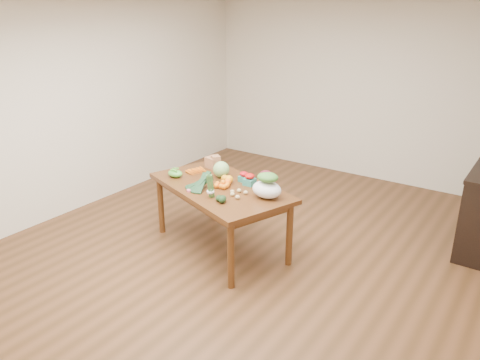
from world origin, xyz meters
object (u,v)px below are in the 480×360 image
Objects in this scene: paper_bag at (213,162)px; salad_bag at (267,186)px; kale_bunch at (197,182)px; dining_table at (221,217)px; asparagus_bundle at (210,186)px; mandarin_cluster at (223,184)px; cabbage at (221,169)px.

salad_bag reaches higher than paper_bag.
kale_bunch is (0.29, -0.65, 0.00)m from paper_bag.
paper_bag is at bearing 154.99° from dining_table.
asparagus_bundle is 0.57m from salad_bag.
salad_bag is (0.59, 0.01, 0.50)m from dining_table.
mandarin_cluster is (0.06, -0.03, 0.42)m from dining_table.
salad_bag reaches higher than kale_bunch.
paper_bag is 1.20× the size of cabbage.
dining_table is at bearing 130.06° from asparagus_bundle.
salad_bag is at bearing -16.07° from cabbage.
paper_bag is at bearing 144.18° from cabbage.
asparagus_bundle is (0.55, -0.74, 0.05)m from paper_bag.
asparagus_bundle is (0.12, -0.32, 0.50)m from dining_table.
dining_table is at bearing 154.12° from mandarin_cluster.
cabbage is at bearing 135.98° from asparagus_bundle.
dining_table is 7.27× the size of paper_bag.
kale_bunch reaches higher than mandarin_cluster.
salad_bag is (0.47, 0.32, -0.00)m from asparagus_bundle.
mandarin_cluster is 0.45× the size of kale_bunch.
dining_table is 6.49× the size of asparagus_bundle.
paper_bag is 0.89× the size of asparagus_bundle.
mandarin_cluster reaches higher than dining_table.
asparagus_bundle is 0.80× the size of salad_bag.
mandarin_cluster is at bearing -42.62° from paper_bag.
paper_bag is 0.56× the size of kale_bunch.
mandarin_cluster is (0.48, -0.45, -0.03)m from paper_bag.
dining_table is at bearing -179.49° from salad_bag.
mandarin_cluster is 0.53m from salad_bag.
asparagus_bundle reaches higher than cabbage.
kale_bunch is (-0.13, -0.23, 0.45)m from dining_table.
cabbage is 0.45m from kale_bunch.
salad_bag is (0.72, 0.23, 0.04)m from kale_bunch.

